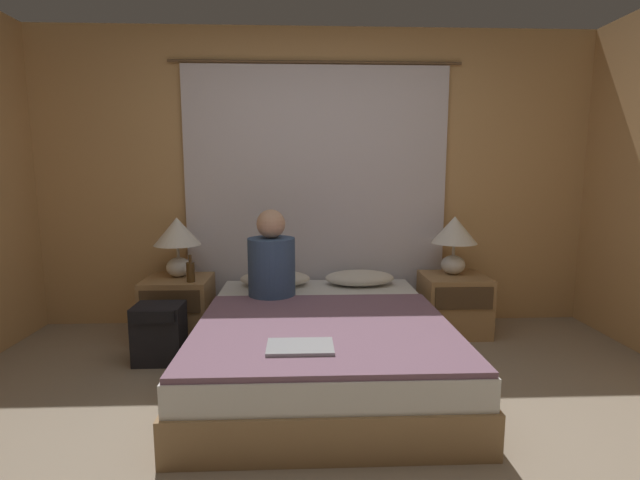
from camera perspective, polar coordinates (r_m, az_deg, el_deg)
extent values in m
plane|color=gray|center=(2.46, 1.21, -24.22)|extent=(16.00, 16.00, 0.00)
cube|color=tan|center=(4.02, -0.48, 7.39)|extent=(4.82, 0.06, 2.50)
cube|color=silver|center=(3.97, -0.45, 5.13)|extent=(2.21, 0.02, 2.19)
cylinder|color=brown|center=(4.06, -0.47, 21.05)|extent=(2.41, 0.02, 0.02)
cube|color=#99754C|center=(3.15, 0.23, -14.09)|extent=(1.57, 2.00, 0.23)
cube|color=white|center=(3.08, 0.23, -10.67)|extent=(1.53, 1.96, 0.16)
cube|color=#A87F51|center=(3.93, -17.00, -7.94)|extent=(0.51, 0.46, 0.48)
cube|color=#4C3823|center=(3.68, -18.00, -7.25)|extent=(0.45, 0.02, 0.17)
cube|color=#A87F51|center=(4.00, 16.12, -7.59)|extent=(0.51, 0.46, 0.48)
cube|color=#4C3823|center=(3.76, 17.33, -6.88)|extent=(0.45, 0.02, 0.17)
ellipsoid|color=silver|center=(3.91, -17.00, -3.20)|extent=(0.20, 0.20, 0.16)
cylinder|color=#B2A893|center=(3.88, -17.08, -1.32)|extent=(0.02, 0.02, 0.10)
cone|color=white|center=(3.86, -17.18, 1.04)|extent=(0.37, 0.37, 0.22)
ellipsoid|color=silver|center=(3.98, 16.05, -2.94)|extent=(0.20, 0.20, 0.16)
cylinder|color=#B2A893|center=(3.96, 16.13, -1.10)|extent=(0.02, 0.02, 0.10)
cone|color=white|center=(3.94, 16.22, 1.22)|extent=(0.37, 0.37, 0.22)
ellipsoid|color=silver|center=(3.80, -5.53, -4.76)|extent=(0.57, 0.34, 0.12)
ellipsoid|color=silver|center=(3.83, 4.89, -4.66)|extent=(0.57, 0.34, 0.12)
cube|color=slate|center=(2.77, 0.51, -10.77)|extent=(1.51, 1.35, 0.03)
cylinder|color=#38517A|center=(3.40, -5.98, -3.51)|extent=(0.34, 0.34, 0.45)
sphere|color=tan|center=(3.35, -6.06, 1.99)|extent=(0.21, 0.21, 0.21)
cylinder|color=#513819|center=(3.69, -15.63, -3.84)|extent=(0.06, 0.06, 0.15)
cylinder|color=#513819|center=(3.67, -15.70, -2.24)|extent=(0.02, 0.02, 0.06)
cube|color=#9EA0A5|center=(2.43, -2.46, -12.99)|extent=(0.34, 0.22, 0.02)
cube|color=black|center=(3.48, -19.14, -10.80)|extent=(0.33, 0.25, 0.41)
cube|color=black|center=(3.41, -19.40, -8.31)|extent=(0.30, 0.27, 0.08)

